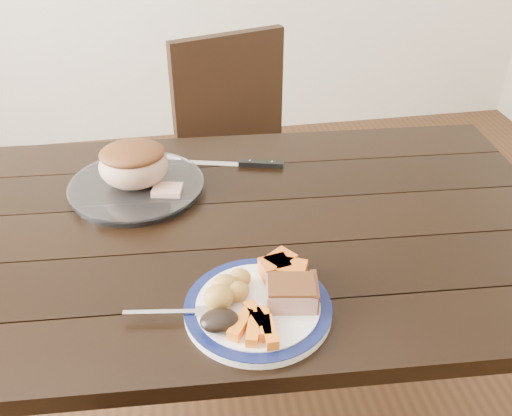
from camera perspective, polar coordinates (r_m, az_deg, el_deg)
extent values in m
cube|color=black|center=(1.32, -3.57, -2.37)|extent=(1.66, 1.00, 0.04)
cube|color=black|center=(1.99, 17.41, -3.40)|extent=(0.07, 0.07, 0.71)
cube|color=black|center=(2.04, -0.24, 2.49)|extent=(0.52, 0.52, 0.04)
cube|color=black|center=(2.08, -2.75, 10.95)|extent=(0.41, 0.16, 0.46)
cube|color=black|center=(2.37, 1.74, 0.69)|extent=(0.04, 0.04, 0.43)
cube|color=black|center=(2.12, 6.33, -4.10)|extent=(0.04, 0.04, 0.43)
cube|color=black|center=(2.25, -6.40, -1.57)|extent=(0.04, 0.04, 0.43)
cube|color=black|center=(1.98, -2.60, -7.00)|extent=(0.04, 0.04, 0.43)
cylinder|color=white|center=(1.09, 0.19, -10.05)|extent=(0.28, 0.28, 0.02)
torus|color=#0D1442|center=(1.08, 0.19, -9.73)|extent=(0.28, 0.28, 0.02)
cylinder|color=white|center=(1.46, -11.83, 2.01)|extent=(0.33, 0.33, 0.02)
cube|color=tan|center=(1.07, 3.53, -8.57)|extent=(0.10, 0.09, 0.04)
ellipsoid|color=gold|center=(1.08, -1.91, -8.31)|extent=(0.05, 0.04, 0.04)
ellipsoid|color=gold|center=(1.10, -1.64, -7.03)|extent=(0.04, 0.04, 0.04)
ellipsoid|color=gold|center=(1.08, -3.11, -7.78)|extent=(0.05, 0.05, 0.04)
ellipsoid|color=gold|center=(1.06, -3.74, -8.90)|extent=(0.06, 0.05, 0.05)
cube|color=orange|center=(1.02, -0.25, -12.05)|extent=(0.04, 0.07, 0.02)
cube|color=orange|center=(1.03, 0.80, -11.50)|extent=(0.03, 0.07, 0.02)
cube|color=orange|center=(1.04, 0.03, -10.78)|extent=(0.04, 0.07, 0.02)
cube|color=orange|center=(1.03, -1.55, -11.58)|extent=(0.06, 0.07, 0.02)
cube|color=orange|center=(1.01, 1.31, -12.28)|extent=(0.02, 0.07, 0.02)
cube|color=orange|center=(1.12, 3.60, -6.42)|extent=(0.07, 0.06, 0.04)
cube|color=orange|center=(1.12, 1.89, -6.10)|extent=(0.06, 0.05, 0.04)
cube|color=orange|center=(1.14, 2.44, -5.61)|extent=(0.07, 0.07, 0.04)
ellipsoid|color=black|center=(1.03, -3.67, -11.17)|extent=(0.07, 0.05, 0.03)
cube|color=silver|center=(1.08, -9.46, -10.31)|extent=(0.14, 0.03, 0.00)
cube|color=silver|center=(1.07, -4.87, -10.28)|extent=(0.05, 0.03, 0.00)
ellipsoid|color=tan|center=(1.43, -12.12, 4.16)|extent=(0.17, 0.15, 0.11)
cube|color=tan|center=(1.40, -8.86, 1.72)|extent=(0.08, 0.07, 0.02)
cube|color=silver|center=(1.56, -5.42, 4.50)|extent=(0.20, 0.07, 0.00)
cube|color=black|center=(1.53, 0.49, 4.45)|extent=(0.12, 0.05, 0.01)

